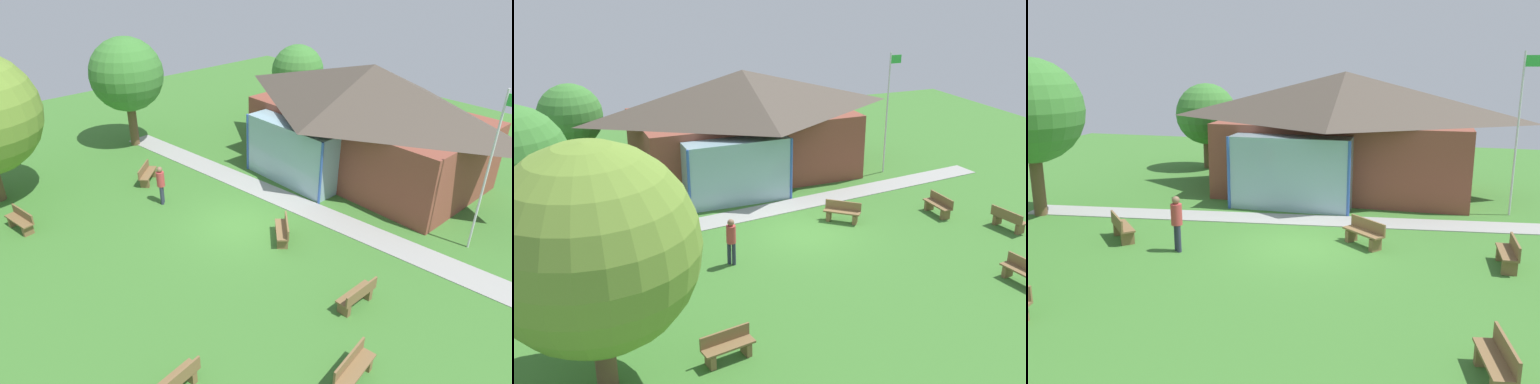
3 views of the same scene
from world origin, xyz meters
The scene contains 11 objects.
ground_plane centered at (0.00, 0.00, 0.00)m, with size 44.00×44.00×0.00m, color #3D752D.
pavilion centered at (0.11, 7.65, 2.71)m, with size 11.43×7.68×5.22m.
footpath centered at (0.00, 2.81, 0.01)m, with size 22.21×1.30×0.03m, color #999993.
flagpole centered at (6.88, 5.34, 3.31)m, with size 0.64×0.08×6.03m.
bench_front_right centered at (5.01, -6.35, 0.40)m, with size 0.65×1.55×0.84m.
bench_rear_near_path centered at (1.89, 0.53, 0.40)m, with size 1.42×1.32×0.84m.
bench_mid_left centered at (-5.82, -0.84, 0.40)m, with size 1.35×1.40×0.84m.
bench_mid_right centered at (6.04, -0.34, 0.40)m, with size 0.46×1.50×0.84m.
visitor_strolling_lawn centered at (-3.59, -1.39, 1.02)m, with size 0.34×0.34×1.74m.
tree_west_hedge centered at (-10.35, 1.03, 3.90)m, with size 3.84×3.84×5.84m.
tree_behind_pavilion_left centered at (-7.68, 11.17, 2.89)m, with size 3.21×3.21×4.52m.
Camera 3 is at (3.42, -15.78, 5.73)m, focal length 37.91 mm.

